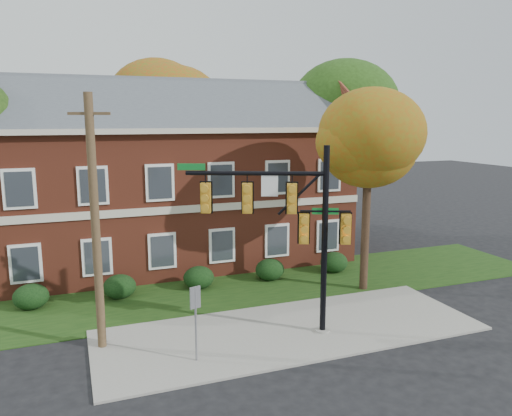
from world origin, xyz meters
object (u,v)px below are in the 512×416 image
object	(u,v)px
hedge_left	(120,287)
utility_pole	(95,224)
tree_near_right	(375,142)
sign_post	(196,311)
apartment_building	(173,169)
tree_right_rear	(350,111)
hedge_center	(199,278)
hedge_far_right	(334,262)
traffic_signal	(290,219)
hedge_right	(270,270)
hedge_far_left	(31,297)
tree_far_rear	(168,101)

from	to	relation	value
hedge_left	utility_pole	bearing A→B (deg)	-102.48
tree_near_right	utility_pole	world-z (taller)	tree_near_right
utility_pole	sign_post	world-z (taller)	utility_pole
apartment_building	tree_right_rear	world-z (taller)	tree_right_rear
hedge_left	hedge_center	xyz separation A→B (m)	(3.50, 0.00, 0.00)
hedge_far_right	tree_near_right	size ratio (longest dim) A/B	0.16
hedge_far_right	tree_right_rear	bearing A→B (deg)	54.77
traffic_signal	apartment_building	bearing A→B (deg)	122.98
hedge_center	traffic_signal	world-z (taller)	traffic_signal
tree_near_right	hedge_right	bearing A→B (deg)	142.72
hedge_center	sign_post	world-z (taller)	sign_post
hedge_far_left	hedge_center	size ratio (longest dim) A/B	1.00
hedge_far_right	traffic_signal	bearing A→B (deg)	-131.51
hedge_far_right	tree_near_right	xyz separation A→B (m)	(0.22, -2.83, 6.14)
hedge_center	hedge_far_right	size ratio (longest dim) A/B	1.00
hedge_left	hedge_center	size ratio (longest dim) A/B	1.00
hedge_right	tree_far_rear	xyz separation A→B (m)	(-2.16, 13.09, 8.32)
hedge_far_left	hedge_left	bearing A→B (deg)	0.00
hedge_left	tree_right_rear	bearing A→B (deg)	22.42
hedge_left	tree_far_rear	world-z (taller)	tree_far_rear
traffic_signal	tree_right_rear	bearing A→B (deg)	74.89
apartment_building	traffic_signal	xyz separation A→B (m)	(1.88, -11.04, -0.78)
apartment_building	hedge_far_left	distance (m)	9.82
hedge_left	sign_post	size ratio (longest dim) A/B	0.55
tree_far_rear	utility_pole	size ratio (longest dim) A/B	1.36
hedge_center	hedge_far_right	world-z (taller)	same
hedge_far_left	tree_far_rear	world-z (taller)	tree_far_rear
traffic_signal	hedge_far_right	bearing A→B (deg)	71.80
tree_near_right	tree_right_rear	xyz separation A→B (m)	(4.09, 8.95, 1.45)
hedge_far_left	hedge_right	distance (m)	10.50
hedge_far_left	tree_right_rear	world-z (taller)	tree_right_rear
hedge_right	utility_pole	size ratio (longest dim) A/B	0.17
apartment_building	utility_pole	size ratio (longest dim) A/B	2.22
hedge_far_right	sign_post	distance (m)	11.19
hedge_far_right	tree_far_rear	xyz separation A→B (m)	(-5.66, 13.09, 8.32)
hedge_right	tree_near_right	bearing A→B (deg)	-37.28
hedge_far_right	tree_far_rear	size ratio (longest dim) A/B	0.12
hedge_center	sign_post	bearing A→B (deg)	-104.80
tree_right_rear	utility_pole	world-z (taller)	tree_right_rear
tree_near_right	tree_right_rear	world-z (taller)	tree_right_rear
hedge_left	hedge_center	bearing A→B (deg)	0.00
apartment_building	traffic_signal	world-z (taller)	apartment_building
hedge_center	traffic_signal	distance (m)	7.11
tree_right_rear	tree_far_rear	xyz separation A→B (m)	(-9.97, 6.98, 0.72)
traffic_signal	sign_post	bearing A→B (deg)	-141.05
tree_near_right	traffic_signal	size ratio (longest dim) A/B	1.27
hedge_left	traffic_signal	bearing A→B (deg)	-47.07
hedge_far_left	hedge_far_right	size ratio (longest dim) A/B	1.00
hedge_far_left	hedge_center	xyz separation A→B (m)	(7.00, 0.00, 0.00)
hedge_center	apartment_building	bearing A→B (deg)	90.00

